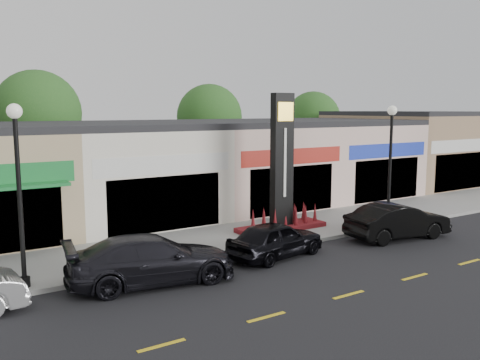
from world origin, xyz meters
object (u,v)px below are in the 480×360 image
at_px(pylon_sign, 282,182).
at_px(car_black_conv, 398,221).
at_px(car_dark_sedan, 152,259).
at_px(lamp_west_near, 18,177).
at_px(car_black_sedan, 276,239).
at_px(lamp_east_near, 391,152).

xyz_separation_m(pylon_sign, car_black_conv, (3.50, -3.52, -1.52)).
relative_size(car_dark_sedan, car_black_conv, 1.15).
bearing_deg(car_dark_sedan, car_black_conv, -83.69).
bearing_deg(lamp_west_near, pylon_sign, 8.77).
xyz_separation_m(pylon_sign, car_black_sedan, (-2.50, -2.93, -1.59)).
distance_m(pylon_sign, car_black_conv, 5.19).
height_order(pylon_sign, car_dark_sedan, pylon_sign).
distance_m(lamp_east_near, pylon_sign, 5.42).
relative_size(car_black_sedan, car_black_conv, 0.87).
height_order(lamp_west_near, car_black_sedan, lamp_west_near).
distance_m(lamp_west_near, car_black_conv, 14.87).
relative_size(car_dark_sedan, car_black_sedan, 1.32).
bearing_deg(lamp_west_near, lamp_east_near, 0.00).
relative_size(pylon_sign, car_black_sedan, 1.49).
height_order(lamp_east_near, car_black_sedan, lamp_east_near).
bearing_deg(car_black_sedan, pylon_sign, -50.48).
xyz_separation_m(car_black_sedan, car_black_conv, (6.01, -0.59, 0.07)).
height_order(lamp_west_near, car_black_conv, lamp_west_near).
relative_size(lamp_east_near, pylon_sign, 0.91).
xyz_separation_m(lamp_east_near, pylon_sign, (-5.00, 1.70, -1.20)).
relative_size(pylon_sign, car_black_conv, 1.30).
height_order(pylon_sign, car_black_conv, pylon_sign).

